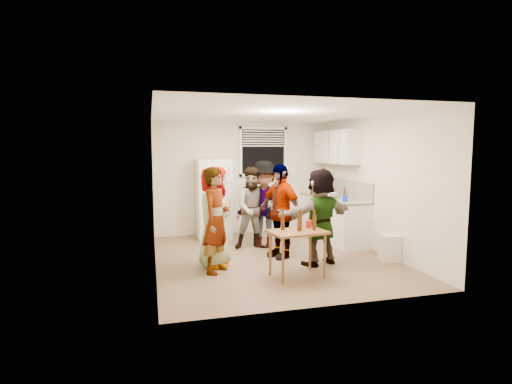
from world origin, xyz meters
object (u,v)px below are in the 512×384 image
object	(u,v)px
guest_orange	(319,264)
blue_cup	(345,202)
trash_bin	(390,246)
guest_grey	(215,266)
wine_bottle	(319,193)
refrigerator	(214,199)
beer_bottle_counter	(344,201)
guest_back_right	(264,247)
guest_stripe	(217,272)
guest_back_left	(254,248)
serving_table	(297,276)
guest_black	(280,257)
red_cup	(309,228)
kettle	(334,198)
beer_bottle_table	(300,229)

from	to	relation	value
guest_orange	blue_cup	bearing A→B (deg)	-153.04
trash_bin	guest_grey	world-z (taller)	trash_bin
wine_bottle	refrigerator	bearing A→B (deg)	-176.95
beer_bottle_counter	guest_back_right	world-z (taller)	beer_bottle_counter
guest_grey	guest_stripe	world-z (taller)	guest_grey
beer_bottle_counter	guest_stripe	xyz separation A→B (m)	(-2.69, -1.01, -0.90)
beer_bottle_counter	guest_back_left	xyz separation A→B (m)	(-1.75, 0.28, -0.90)
guest_back_right	guest_orange	bearing A→B (deg)	-41.86
guest_orange	guest_grey	bearing A→B (deg)	-27.96
serving_table	guest_black	xyz separation A→B (m)	(0.09, 1.10, 0.00)
wine_bottle	beer_bottle_counter	bearing A→B (deg)	-95.50
red_cup	guest_orange	distance (m)	0.85
guest_back_left	guest_orange	distance (m)	1.52
refrigerator	blue_cup	size ratio (longest dim) A/B	13.32
wine_bottle	blue_cup	xyz separation A→B (m)	(-0.20, -1.68, 0.00)
wine_bottle	blue_cup	distance (m)	1.70
beer_bottle_counter	trash_bin	bearing A→B (deg)	-76.22
red_cup	guest_back_left	bearing A→B (deg)	105.16
guest_stripe	guest_back_right	bearing A→B (deg)	-4.73
guest_back_left	guest_orange	bearing A→B (deg)	-53.68
trash_bin	guest_black	size ratio (longest dim) A/B	0.28
kettle	guest_orange	size ratio (longest dim) A/B	0.15
refrigerator	guest_grey	world-z (taller)	refrigerator
beer_bottle_counter	red_cup	xyz separation A→B (m)	(-1.30, -1.36, -0.20)
kettle	guest_orange	xyz separation A→B (m)	(-1.01, -1.57, -0.90)
wine_bottle	beer_bottle_counter	size ratio (longest dim) A/B	1.39
serving_table	beer_bottle_table	distance (m)	0.71
serving_table	red_cup	size ratio (longest dim) A/B	6.95
wine_bottle	guest_orange	world-z (taller)	wine_bottle
serving_table	guest_orange	world-z (taller)	serving_table
refrigerator	guest_stripe	bearing A→B (deg)	-97.90
serving_table	guest_grey	bearing A→B (deg)	143.47
trash_bin	guest_orange	distance (m)	1.27
trash_bin	beer_bottle_counter	bearing A→B (deg)	103.78
refrigerator	guest_back_right	distance (m)	1.59
guest_grey	guest_orange	world-z (taller)	guest_grey
guest_back_left	guest_black	xyz separation A→B (m)	(0.29, -0.71, 0.00)
wine_bottle	guest_orange	distance (m)	2.94
beer_bottle_counter	guest_black	distance (m)	1.77
beer_bottle_counter	guest_back_right	size ratio (longest dim) A/B	0.13
wine_bottle	trash_bin	size ratio (longest dim) A/B	0.65
guest_back_left	blue_cup	bearing A→B (deg)	-8.49
wine_bottle	serving_table	bearing A→B (deg)	-118.87
beer_bottle_table	guest_orange	world-z (taller)	beer_bottle_table
red_cup	trash_bin	bearing A→B (deg)	7.70
wine_bottle	serving_table	size ratio (longest dim) A/B	0.36
blue_cup	guest_orange	xyz separation A→B (m)	(-0.91, -0.89, -0.90)
wine_bottle	guest_black	bearing A→B (deg)	-129.09
trash_bin	guest_stripe	world-z (taller)	trash_bin
blue_cup	guest_black	size ratio (longest dim) A/B	0.08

